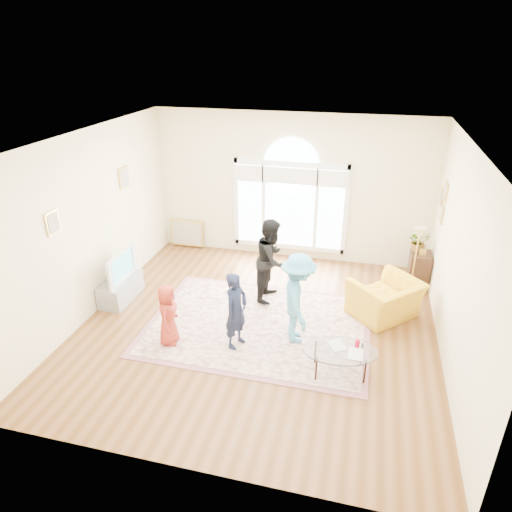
% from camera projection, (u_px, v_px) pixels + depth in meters
% --- Properties ---
extents(ground, '(6.00, 6.00, 0.00)m').
position_uv_depth(ground, '(257.00, 327.00, 7.91)').
color(ground, '#5B3615').
rests_on(ground, ground).
extents(room_shell, '(6.00, 6.00, 6.00)m').
position_uv_depth(room_shell, '(290.00, 192.00, 9.71)').
color(room_shell, beige).
rests_on(room_shell, ground).
extents(area_rug, '(3.60, 2.60, 0.02)m').
position_uv_depth(area_rug, '(258.00, 325.00, 7.94)').
color(area_rug, beige).
rests_on(area_rug, ground).
extents(rug_border, '(3.80, 2.80, 0.01)m').
position_uv_depth(rug_border, '(258.00, 325.00, 7.95)').
color(rug_border, '#955B66').
rests_on(rug_border, ground).
extents(tv_console, '(0.45, 1.00, 0.42)m').
position_uv_depth(tv_console, '(121.00, 289.00, 8.69)').
color(tv_console, '#92959A').
rests_on(tv_console, ground).
extents(television, '(0.17, 0.99, 0.57)m').
position_uv_depth(television, '(118.00, 266.00, 8.47)').
color(television, black).
rests_on(television, tv_console).
extents(coffee_table, '(1.19, 0.86, 0.54)m').
position_uv_depth(coffee_table, '(340.00, 351.00, 6.66)').
color(coffee_table, silver).
rests_on(coffee_table, ground).
extents(armchair, '(1.45, 1.45, 0.71)m').
position_uv_depth(armchair, '(385.00, 299.00, 8.07)').
color(armchair, gold).
rests_on(armchair, ground).
extents(side_cabinet, '(0.40, 0.50, 0.70)m').
position_uv_depth(side_cabinet, '(419.00, 269.00, 9.12)').
color(side_cabinet, black).
rests_on(side_cabinet, ground).
extents(floor_lamp, '(0.24, 0.24, 1.51)m').
position_uv_depth(floor_lamp, '(418.00, 240.00, 8.14)').
color(floor_lamp, black).
rests_on(floor_lamp, ground).
extents(plant_pedestal, '(0.20, 0.20, 0.70)m').
position_uv_depth(plant_pedestal, '(414.00, 267.00, 9.22)').
color(plant_pedestal, white).
rests_on(plant_pedestal, ground).
extents(potted_plant, '(0.45, 0.41, 0.44)m').
position_uv_depth(potted_plant, '(419.00, 241.00, 8.97)').
color(potted_plant, '#33722D').
rests_on(potted_plant, plant_pedestal).
extents(leaning_picture, '(0.80, 0.14, 0.62)m').
position_uv_depth(leaning_picture, '(188.00, 246.00, 10.98)').
color(leaning_picture, tan).
rests_on(leaning_picture, ground).
extents(child_red, '(0.40, 0.55, 1.04)m').
position_uv_depth(child_red, '(168.00, 315.00, 7.28)').
color(child_red, '#A52F22').
rests_on(child_red, area_rug).
extents(child_navy, '(0.45, 0.55, 1.29)m').
position_uv_depth(child_navy, '(236.00, 311.00, 7.15)').
color(child_navy, '#161D34').
rests_on(child_navy, area_rug).
extents(child_black, '(0.67, 0.82, 1.59)m').
position_uv_depth(child_black, '(272.00, 260.00, 8.46)').
color(child_black, black).
rests_on(child_black, area_rug).
extents(child_blue, '(0.83, 1.11, 1.53)m').
position_uv_depth(child_blue, '(298.00, 299.00, 7.25)').
color(child_blue, '#4BA2CC').
rests_on(child_blue, area_rug).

